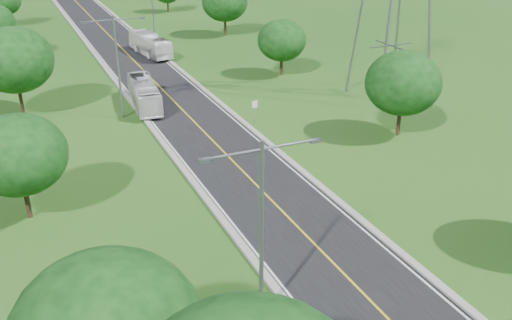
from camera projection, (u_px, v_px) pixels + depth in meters
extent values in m
plane|color=#1B4914|center=(145.00, 73.00, 71.34)|extent=(260.00, 260.00, 0.00)
cube|color=black|center=(134.00, 61.00, 76.31)|extent=(8.00, 150.00, 0.06)
cube|color=gray|center=(102.00, 64.00, 74.70)|extent=(0.50, 150.00, 0.22)
cube|color=gray|center=(165.00, 57.00, 77.85)|extent=(0.50, 150.00, 0.22)
cylinder|color=slate|center=(255.00, 112.00, 54.50)|extent=(0.08, 0.08, 2.40)
cube|color=white|center=(255.00, 104.00, 54.14)|extent=(0.55, 0.04, 0.70)
cylinder|color=slate|center=(262.00, 238.00, 27.17)|extent=(0.22, 0.22, 10.00)
cylinder|color=slate|center=(233.00, 154.00, 24.74)|extent=(2.80, 0.12, 0.12)
cylinder|color=slate|center=(290.00, 144.00, 25.78)|extent=(2.80, 0.12, 0.12)
cube|color=slate|center=(204.00, 161.00, 24.28)|extent=(0.50, 0.25, 0.18)
cube|color=slate|center=(315.00, 141.00, 26.28)|extent=(0.50, 0.25, 0.18)
cylinder|color=slate|center=(118.00, 68.00, 54.58)|extent=(0.22, 0.22, 10.00)
cylinder|color=slate|center=(98.00, 21.00, 52.15)|extent=(2.80, 0.12, 0.12)
cylinder|color=slate|center=(128.00, 19.00, 53.19)|extent=(2.80, 0.12, 0.12)
cube|color=slate|center=(83.00, 23.00, 51.68)|extent=(0.50, 0.25, 0.18)
cube|color=slate|center=(142.00, 18.00, 53.69)|extent=(0.50, 0.25, 0.18)
cylinder|color=slate|center=(152.00, 6.00, 86.44)|extent=(0.22, 0.22, 10.00)
cylinder|color=black|center=(27.00, 200.00, 38.26)|extent=(0.36, 0.36, 2.70)
ellipsoid|color=black|center=(19.00, 155.00, 36.89)|extent=(6.30, 6.30, 5.36)
cylinder|color=black|center=(21.00, 99.00, 56.79)|extent=(0.36, 0.36, 3.24)
ellipsoid|color=black|center=(14.00, 60.00, 55.14)|extent=(7.56, 7.56, 6.43)
cylinder|color=black|center=(6.00, 19.00, 96.99)|extent=(0.36, 0.36, 2.52)
ellipsoid|color=black|center=(3.00, 0.00, 95.71)|extent=(5.88, 5.88, 5.00)
cylinder|color=black|center=(399.00, 120.00, 51.77)|extent=(0.36, 0.36, 2.88)
ellipsoid|color=black|center=(403.00, 83.00, 50.31)|extent=(6.72, 6.72, 5.71)
cylinder|color=black|center=(281.00, 65.00, 69.74)|extent=(0.36, 0.36, 2.52)
ellipsoid|color=black|center=(282.00, 40.00, 68.46)|extent=(5.88, 5.88, 5.00)
cylinder|color=black|center=(225.00, 26.00, 90.30)|extent=(0.36, 0.36, 3.06)
ellipsoid|color=black|center=(225.00, 2.00, 88.75)|extent=(7.14, 7.14, 6.07)
cylinder|color=black|center=(168.00, 6.00, 109.46)|extent=(0.36, 0.36, 2.34)
imported|color=white|center=(150.00, 44.00, 78.72)|extent=(3.77, 10.75, 2.93)
imported|color=silver|center=(144.00, 93.00, 58.99)|extent=(3.35, 10.08, 2.76)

